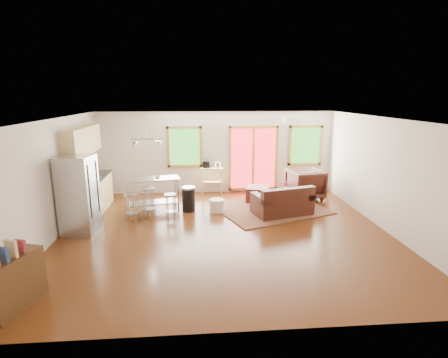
{
  "coord_description": "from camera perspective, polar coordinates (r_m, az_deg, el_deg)",
  "views": [
    {
      "loc": [
        -0.62,
        -7.55,
        3.1
      ],
      "look_at": [
        0.0,
        0.3,
        1.2
      ],
      "focal_mm": 28.0,
      "sensor_mm": 36.0,
      "label": 1
    }
  ],
  "objects": [
    {
      "name": "floor",
      "position": [
        8.19,
        0.17,
        -8.75
      ],
      "size": [
        7.5,
        7.0,
        0.02
      ],
      "primitive_type": "cube",
      "color": "#3A1A09",
      "rests_on": "ground"
    },
    {
      "name": "ceiling",
      "position": [
        7.59,
        0.18,
        9.86
      ],
      "size": [
        7.5,
        7.0,
        0.02
      ],
      "primitive_type": "cube",
      "color": "silver",
      "rests_on": "ground"
    },
    {
      "name": "back_wall",
      "position": [
        11.22,
        -1.3,
        4.34
      ],
      "size": [
        7.5,
        0.02,
        2.6
      ],
      "primitive_type": "cube",
      "color": "beige",
      "rests_on": "ground"
    },
    {
      "name": "left_wall",
      "position": [
        8.37,
        -26.42,
        -0.3
      ],
      "size": [
        0.02,
        7.0,
        2.6
      ],
      "primitive_type": "cube",
      "color": "beige",
      "rests_on": "ground"
    },
    {
      "name": "right_wall",
      "position": [
        8.91,
        25.03,
        0.62
      ],
      "size": [
        0.02,
        7.0,
        2.6
      ],
      "primitive_type": "cube",
      "color": "beige",
      "rests_on": "ground"
    },
    {
      "name": "front_wall",
      "position": [
        4.47,
        3.94,
        -10.26
      ],
      "size": [
        7.5,
        0.02,
        2.6
      ],
      "primitive_type": "cube",
      "color": "beige",
      "rests_on": "ground"
    },
    {
      "name": "window_left",
      "position": [
        11.13,
        -6.46,
        5.22
      ],
      "size": [
        1.1,
        0.05,
        1.3
      ],
      "color": "#235C1B",
      "rests_on": "back_wall"
    },
    {
      "name": "french_doors",
      "position": [
        11.34,
        4.79,
        3.37
      ],
      "size": [
        1.6,
        0.05,
        2.1
      ],
      "color": "red",
      "rests_on": "back_wall"
    },
    {
      "name": "window_right",
      "position": [
        11.67,
        13.13,
        5.34
      ],
      "size": [
        1.1,
        0.05,
        1.3
      ],
      "color": "#235C1B",
      "rests_on": "back_wall"
    },
    {
      "name": "rug",
      "position": [
        9.82,
        7.67,
        -4.87
      ],
      "size": [
        3.39,
        3.02,
        0.03
      ],
      "primitive_type": "cube",
      "rotation": [
        0.0,
        0.0,
        0.36
      ],
      "color": "#4C5E35",
      "rests_on": "floor"
    },
    {
      "name": "loveseat",
      "position": [
        9.37,
        9.54,
        -3.92
      ],
      "size": [
        1.65,
        1.2,
        0.79
      ],
      "rotation": [
        0.0,
        0.0,
        0.26
      ],
      "color": "black",
      "rests_on": "floor"
    },
    {
      "name": "coffee_table",
      "position": [
        10.07,
        9.15,
        -2.68
      ],
      "size": [
        0.98,
        0.68,
        0.36
      ],
      "rotation": [
        0.0,
        0.0,
        0.16
      ],
      "color": "#3A2411",
      "rests_on": "floor"
    },
    {
      "name": "armchair",
      "position": [
        10.93,
        13.09,
        -0.57
      ],
      "size": [
        1.11,
        1.06,
        0.99
      ],
      "primitive_type": "imported",
      "rotation": [
        0.0,
        0.0,
        3.32
      ],
      "color": "black",
      "rests_on": "floor"
    },
    {
      "name": "ottoman",
      "position": [
        10.49,
        5.55,
        -2.44
      ],
      "size": [
        0.81,
        0.81,
        0.44
      ],
      "primitive_type": "cube",
      "rotation": [
        0.0,
        0.0,
        -0.27
      ],
      "color": "black",
      "rests_on": "floor"
    },
    {
      "name": "pouf",
      "position": [
        9.51,
        -1.18,
        -4.35
      ],
      "size": [
        0.48,
        0.48,
        0.35
      ],
      "primitive_type": "cylinder",
      "rotation": [
        0.0,
        0.0,
        -0.25
      ],
      "color": "silver",
      "rests_on": "floor"
    },
    {
      "name": "vase",
      "position": [
        10.15,
        10.0,
        -1.45
      ],
      "size": [
        0.18,
        0.19,
        0.29
      ],
      "rotation": [
        0.0,
        0.0,
        -0.09
      ],
      "color": "silver",
      "rests_on": "coffee_table"
    },
    {
      "name": "book",
      "position": [
        10.0,
        12.63,
        -1.58
      ],
      "size": [
        0.21,
        0.09,
        0.29
      ],
      "primitive_type": "imported",
      "rotation": [
        0.0,
        0.0,
        0.32
      ],
      "color": "maroon",
      "rests_on": "coffee_table"
    },
    {
      "name": "cabinets",
      "position": [
        9.92,
        -21.19,
        -0.01
      ],
      "size": [
        0.64,
        2.24,
        2.3
      ],
      "color": "tan",
      "rests_on": "floor"
    },
    {
      "name": "refrigerator",
      "position": [
        8.53,
        -22.61,
        -2.47
      ],
      "size": [
        0.81,
        0.78,
        1.8
      ],
      "rotation": [
        0.0,
        0.0,
        -0.12
      ],
      "color": "#B7BABC",
      "rests_on": "floor"
    },
    {
      "name": "island",
      "position": [
        9.64,
        -11.59,
        -1.56
      ],
      "size": [
        1.54,
        0.88,
        0.91
      ],
      "rotation": [
        0.0,
        0.0,
        0.22
      ],
      "color": "#B7BABC",
      "rests_on": "floor"
    },
    {
      "name": "cup",
      "position": [
        9.28,
        -10.8,
        0.33
      ],
      "size": [
        0.13,
        0.11,
        0.13
      ],
      "primitive_type": "imported",
      "rotation": [
        0.0,
        0.0,
        -0.08
      ],
      "color": "silver",
      "rests_on": "island"
    },
    {
      "name": "bar_stool_a",
      "position": [
        9.0,
        -14.99,
        -3.46
      ],
      "size": [
        0.38,
        0.38,
        0.72
      ],
      "rotation": [
        0.0,
        0.0,
        -0.13
      ],
      "color": "#B7BABC",
      "rests_on": "floor"
    },
    {
      "name": "bar_stool_b",
      "position": [
        9.16,
        -12.33,
        -2.62
      ],
      "size": [
        0.49,
        0.49,
        0.8
      ],
      "rotation": [
        0.0,
        0.0,
        0.35
      ],
      "color": "#B7BABC",
      "rests_on": "floor"
    },
    {
      "name": "bar_stool_c",
      "position": [
        8.97,
        -8.74,
        -3.49
      ],
      "size": [
        0.39,
        0.39,
        0.66
      ],
      "rotation": [
        0.0,
        0.0,
        0.28
      ],
      "color": "#B7BABC",
      "rests_on": "floor"
    },
    {
      "name": "trash_can",
      "position": [
        9.58,
        -5.8,
        -3.24
      ],
      "size": [
        0.47,
        0.47,
        0.68
      ],
      "rotation": [
        0.0,
        0.0,
        -0.33
      ],
      "color": "black",
      "rests_on": "floor"
    },
    {
      "name": "kitchen_cart",
      "position": [
        11.15,
        -2.04,
        1.29
      ],
      "size": [
        0.76,
        0.54,
        1.07
      ],
      "rotation": [
        0.0,
        0.0,
        -0.14
      ],
      "color": "tan",
      "rests_on": "floor"
    },
    {
      "name": "bookshelf",
      "position": [
        6.18,
        -31.17,
        -14.17
      ],
      "size": [
        0.62,
        0.99,
        1.09
      ],
      "rotation": [
        0.0,
        0.0,
        -0.31
      ],
      "color": "#3A2411",
      "rests_on": "floor"
    },
    {
      "name": "ceiling_flush",
      "position": [
        8.47,
        10.84,
        9.47
      ],
      "size": [
        0.35,
        0.35,
        0.12
      ],
      "primitive_type": "cube",
      "color": "white",
      "rests_on": "ceiling"
    },
    {
      "name": "pendant_light",
      "position": [
        9.22,
        -12.53,
        5.75
      ],
      "size": [
        0.8,
        0.18,
        0.79
      ],
      "color": "gray",
      "rests_on": "ceiling"
    }
  ]
}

